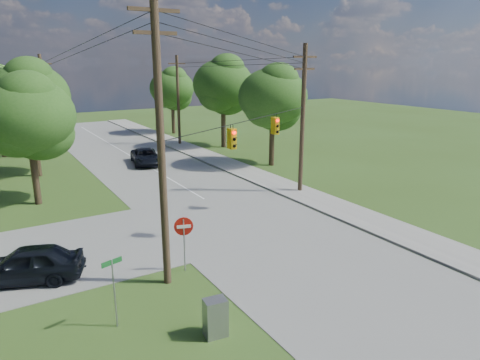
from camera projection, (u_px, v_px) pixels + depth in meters
ground at (260, 261)px, 20.59m from camera, size 140.00×140.00×0.00m
main_road at (242, 221)px, 25.70m from camera, size 10.00×100.00×0.03m
sidewalk_east at (326, 202)px, 29.05m from camera, size 2.60×100.00×0.12m
pole_sw at (161, 141)px, 16.95m from camera, size 2.00×0.32×12.00m
pole_ne at (303, 118)px, 30.18m from camera, size 2.00×0.32×10.50m
pole_north_e at (178, 100)px, 48.38m from camera, size 2.00×0.32×10.00m
pole_north_w at (46, 106)px, 41.42m from camera, size 2.00×0.32×10.00m
power_lines at (184, 64)px, 28.41m from camera, size 13.93×29.62×4.93m
traffic_signals at (255, 131)px, 24.05m from camera, size 4.91×3.27×1.05m
tree_w_near at (27, 116)px, 27.35m from camera, size 6.00×6.00×8.40m
tree_w_mid at (29, 97)px, 34.27m from camera, size 6.40×6.40×9.22m
tree_e_near at (273, 97)px, 38.11m from camera, size 6.20×6.20×8.81m
tree_e_mid at (223, 84)px, 46.42m from camera, size 6.60×6.60×9.64m
tree_e_far at (172, 88)px, 56.06m from camera, size 5.80×5.80×8.32m
car_cross_dark at (27, 264)px, 18.46m from camera, size 5.05×3.43×1.60m
car_main_north at (146, 157)px, 39.86m from camera, size 3.29×5.47×1.42m
control_cabinet at (215, 318)px, 14.81m from camera, size 0.84×0.65×1.40m
do_not_enter_sign at (184, 232)px, 19.15m from camera, size 0.83×0.31×2.60m
street_name_sign at (114, 284)px, 15.05m from camera, size 0.77×0.26×2.66m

